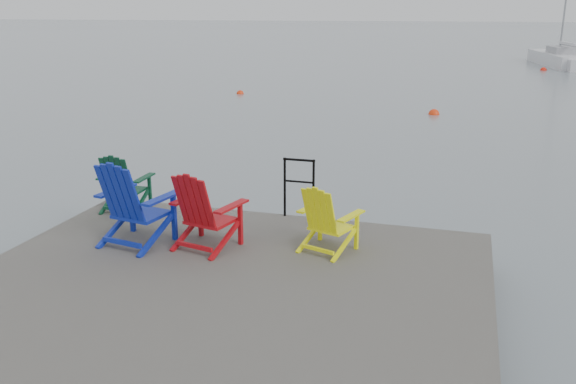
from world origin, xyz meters
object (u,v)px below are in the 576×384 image
(chair_green, at_px, (123,182))
(chair_yellow, at_px, (327,218))
(buoy_a, at_px, (434,114))
(buoy_d, at_px, (543,70))
(chair_red, at_px, (204,210))
(buoy_b, at_px, (240,94))
(sailboat_near, at_px, (561,60))
(chair_blue, at_px, (133,203))
(handrail, at_px, (299,182))

(chair_green, xyz_separation_m, chair_yellow, (3.36, -0.73, -0.01))
(buoy_a, xyz_separation_m, buoy_d, (5.29, 18.32, 0.00))
(chair_green, distance_m, buoy_a, 14.29)
(chair_red, bearing_deg, buoy_b, 122.29)
(chair_green, bearing_deg, sailboat_near, 72.06)
(chair_blue, distance_m, buoy_a, 15.27)
(buoy_a, bearing_deg, chair_green, -105.68)
(chair_yellow, bearing_deg, chair_green, -173.11)
(buoy_a, bearing_deg, handrail, -95.14)
(sailboat_near, bearing_deg, chair_yellow, -109.78)
(handrail, distance_m, chair_red, 1.75)
(sailboat_near, xyz_separation_m, buoy_b, (-15.06, -19.11, -0.36))
(chair_yellow, relative_size, sailboat_near, 0.08)
(sailboat_near, xyz_separation_m, buoy_d, (-1.38, -3.96, -0.36))
(chair_green, distance_m, chair_red, 2.12)
(chair_green, distance_m, sailboat_near, 37.52)
(buoy_a, bearing_deg, buoy_d, 73.90)
(chair_blue, bearing_deg, sailboat_near, 85.59)
(chair_red, relative_size, buoy_a, 2.73)
(handrail, height_order, buoy_b, handrail)
(chair_green, height_order, buoy_b, chair_green)
(chair_green, height_order, chair_red, chair_red)
(sailboat_near, bearing_deg, chair_red, -111.95)
(chair_red, relative_size, chair_yellow, 1.17)
(handrail, bearing_deg, chair_red, -118.49)
(chair_yellow, bearing_deg, chair_red, -148.21)
(handrail, bearing_deg, buoy_a, 84.86)
(chair_yellow, distance_m, buoy_b, 19.34)
(handrail, bearing_deg, sailboat_near, 77.53)
(chair_green, distance_m, chair_yellow, 3.43)
(chair_green, bearing_deg, chair_red, -32.06)
(chair_red, height_order, chair_yellow, chair_red)
(chair_green, xyz_separation_m, chair_red, (1.83, -1.07, 0.07))
(chair_green, xyz_separation_m, buoy_b, (-4.53, 16.90, -0.96))
(handrail, height_order, buoy_a, handrail)
(chair_red, xyz_separation_m, buoy_d, (7.32, 33.12, -1.02))
(chair_yellow, height_order, sailboat_near, sailboat_near)
(chair_red, bearing_deg, handrail, 74.32)
(chair_red, distance_m, sailboat_near, 38.10)
(buoy_b, height_order, buoy_d, buoy_d)
(chair_green, distance_m, chair_blue, 1.50)
(chair_red, bearing_deg, chair_green, 162.40)
(handrail, xyz_separation_m, chair_yellow, (0.69, -1.20, -0.09))
(chair_blue, xyz_separation_m, buoy_a, (2.97, 14.94, -1.08))
(handrail, xyz_separation_m, buoy_d, (6.48, 31.58, -1.04))
(sailboat_near, distance_m, buoy_d, 4.21)
(chair_green, relative_size, buoy_d, 2.39)
(sailboat_near, height_order, buoy_d, sailboat_near)
(handrail, relative_size, chair_red, 0.87)
(chair_green, bearing_deg, handrail, 8.35)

